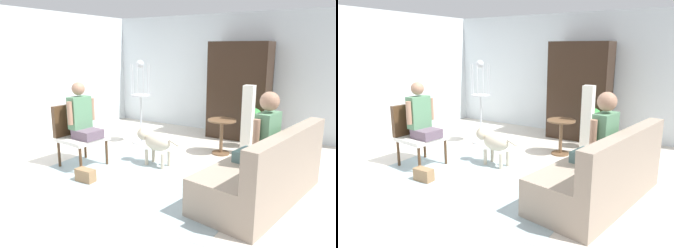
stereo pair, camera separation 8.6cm
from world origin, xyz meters
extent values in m
plane|color=beige|center=(0.00, 0.00, 0.00)|extent=(7.14, 7.14, 0.00)
cube|color=silver|center=(0.00, 2.94, 1.27)|extent=(6.55, 0.12, 2.54)
cube|color=silver|center=(-3.04, 0.30, 1.27)|extent=(0.12, 6.37, 2.54)
cube|color=#9EB2B7|center=(-0.20, -0.18, 0.00)|extent=(3.01, 2.30, 0.01)
cube|color=gray|center=(1.43, -0.04, 0.22)|extent=(1.18, 2.08, 0.45)
cube|color=gray|center=(1.77, -0.09, 0.68)|extent=(0.52, 1.96, 0.47)
cube|color=gray|center=(1.59, 0.84, 0.55)|extent=(0.87, 0.33, 0.21)
cube|color=gray|center=(1.55, -0.55, 0.59)|extent=(0.15, 0.33, 0.28)
cylinder|color=#4C331E|center=(-0.99, -0.09, 0.21)|extent=(0.04, 0.04, 0.41)
cylinder|color=#4C331E|center=(-1.05, -0.60, 0.21)|extent=(0.04, 0.04, 0.41)
cylinder|color=#4C331E|center=(-1.52, -0.04, 0.21)|extent=(0.04, 0.04, 0.41)
cylinder|color=#4C331E|center=(-1.57, -0.55, 0.21)|extent=(0.04, 0.04, 0.41)
cube|color=white|center=(-1.28, -0.32, 0.44)|extent=(0.69, 0.68, 0.06)
cube|color=#4C331E|center=(-1.56, -0.29, 0.72)|extent=(0.14, 0.62, 0.49)
cube|color=slate|center=(1.34, -0.02, 0.52)|extent=(0.45, 0.41, 0.14)
cube|color=#598C66|center=(1.50, -0.05, 0.84)|extent=(0.24, 0.38, 0.51)
sphere|color=#A57A60|center=(1.50, -0.05, 1.23)|extent=(0.23, 0.23, 0.23)
cylinder|color=#A57A60|center=(1.43, -0.25, 0.87)|extent=(0.08, 0.08, 0.36)
cylinder|color=#A57A60|center=(1.50, 0.17, 0.87)|extent=(0.08, 0.08, 0.36)
cube|color=#665364|center=(-1.14, -0.34, 0.54)|extent=(0.41, 0.38, 0.14)
cube|color=#598C66|center=(-1.30, -0.32, 0.86)|extent=(0.21, 0.36, 0.50)
sphere|color=#A57A60|center=(-1.30, -0.32, 1.23)|extent=(0.20, 0.20, 0.20)
cylinder|color=#A57A60|center=(-1.24, -0.11, 0.89)|extent=(0.08, 0.08, 0.35)
cylinder|color=#A57A60|center=(-1.29, -0.53, 0.89)|extent=(0.08, 0.08, 0.35)
cylinder|color=brown|center=(0.37, 1.36, 0.61)|extent=(0.49, 0.49, 0.02)
cylinder|color=brown|center=(0.37, 1.36, 0.30)|extent=(0.06, 0.06, 0.59)
cylinder|color=brown|center=(0.37, 1.36, 0.01)|extent=(0.31, 0.31, 0.03)
ellipsoid|color=beige|center=(-0.27, 0.29, 0.39)|extent=(0.50, 0.34, 0.28)
sphere|color=beige|center=(-0.56, 0.32, 0.48)|extent=(0.21, 0.21, 0.21)
cone|color=beige|center=(-0.57, 0.27, 0.58)|extent=(0.06, 0.06, 0.06)
cone|color=beige|center=(-0.56, 0.38, 0.58)|extent=(0.06, 0.06, 0.06)
cylinder|color=beige|center=(0.05, 0.25, 0.43)|extent=(0.18, 0.06, 0.10)
cylinder|color=beige|center=(-0.44, 0.22, 0.12)|extent=(0.06, 0.06, 0.25)
cylinder|color=beige|center=(-0.42, 0.39, 0.12)|extent=(0.06, 0.06, 0.25)
cylinder|color=beige|center=(-0.11, 0.19, 0.12)|extent=(0.06, 0.06, 0.25)
cylinder|color=beige|center=(-0.09, 0.36, 0.12)|extent=(0.06, 0.06, 0.25)
cylinder|color=silver|center=(-1.24, 1.20, 0.01)|extent=(0.36, 0.36, 0.03)
cylinder|color=silver|center=(-1.24, 1.20, 0.47)|extent=(0.04, 0.04, 0.94)
cylinder|color=silver|center=(-1.24, 1.20, 0.95)|extent=(0.37, 0.37, 0.02)
cylinder|color=silver|center=(-1.06, 1.20, 1.25)|extent=(0.01, 0.01, 0.58)
cylinder|color=silver|center=(-1.10, 1.30, 1.25)|extent=(0.01, 0.01, 0.58)
cylinder|color=silver|center=(-1.18, 1.37, 1.25)|extent=(0.01, 0.01, 0.58)
cylinder|color=silver|center=(-1.29, 1.37, 1.25)|extent=(0.01, 0.01, 0.58)
cylinder|color=silver|center=(-1.38, 1.30, 1.25)|extent=(0.01, 0.01, 0.58)
cylinder|color=silver|center=(-1.41, 1.20, 1.25)|extent=(0.01, 0.01, 0.58)
cylinder|color=silver|center=(-1.38, 1.10, 1.25)|extent=(0.01, 0.01, 0.58)
cylinder|color=silver|center=(-1.29, 1.03, 1.25)|extent=(0.01, 0.01, 0.58)
cylinder|color=silver|center=(-1.18, 1.03, 1.25)|extent=(0.01, 0.01, 0.58)
cylinder|color=silver|center=(-1.10, 1.10, 1.25)|extent=(0.01, 0.01, 0.58)
sphere|color=silver|center=(-1.24, 1.20, 1.54)|extent=(0.15, 0.15, 0.15)
cylinder|color=beige|center=(0.71, 2.00, 0.13)|extent=(0.29, 0.29, 0.25)
cylinder|color=brown|center=(0.71, 2.00, 0.35)|extent=(0.03, 0.03, 0.20)
ellipsoid|color=#338A3C|center=(0.71, 2.00, 0.60)|extent=(0.36, 0.36, 0.33)
cube|color=#4C4742|center=(0.76, 1.57, 0.03)|extent=(0.20, 0.20, 0.06)
cube|color=white|center=(0.76, 1.57, 0.64)|extent=(0.18, 0.18, 1.16)
cube|color=black|center=(0.26, 2.53, 0.98)|extent=(1.19, 0.56, 1.96)
cube|color=#99724C|center=(-0.79, -0.77, 0.09)|extent=(0.28, 0.14, 0.18)
camera|label=1|loc=(2.42, -3.86, 1.84)|focal=34.92mm
camera|label=2|loc=(2.49, -3.81, 1.84)|focal=34.92mm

